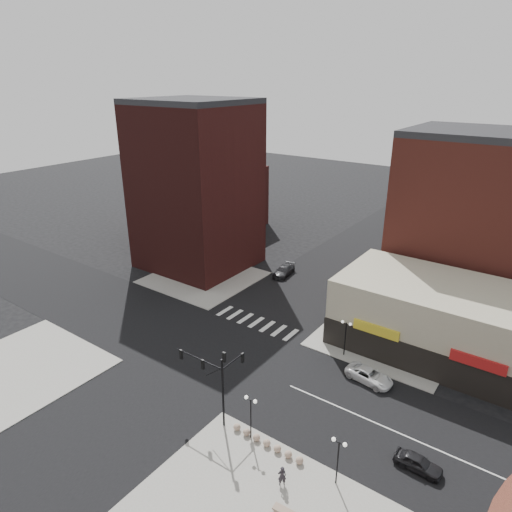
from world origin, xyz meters
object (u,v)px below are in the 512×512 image
Objects in this scene: street_lamp_ne at (346,330)px; dark_sedan_east at (418,463)px; street_lamp_se_a at (251,407)px; pedestrian at (282,476)px; traffic_signal at (217,373)px; dark_sedan_north at (284,271)px; white_suv at (369,376)px; street_lamp_se_b at (339,451)px.

street_lamp_ne is 16.16m from dark_sedan_east.
street_lamp_se_a is 16.03m from street_lamp_ne.
traffic_signal is at bearing -60.99° from pedestrian.
street_lamp_se_a is at bearing -69.66° from dark_sedan_north.
dark_sedan_north is (-28.71, 25.50, 0.09)m from dark_sedan_east.
street_lamp_se_a reaches higher than dark_sedan_north.
white_suv is 11.18m from dark_sedan_east.
street_lamp_se_a reaches higher than dark_sedan_east.
traffic_signal is 2.08× the size of dark_sedan_east.
pedestrian is at bearing -173.59° from white_suv.
street_lamp_se_a is at bearing -93.58° from street_lamp_ne.
traffic_signal is at bearing 153.61° from white_suv.
pedestrian is at bearing 135.15° from dark_sedan_east.
white_suv is 2.73× the size of pedestrian.
traffic_signal is 17.60m from dark_sedan_east.
street_lamp_ne is 5.52m from white_suv.
traffic_signal is 1.54× the size of dark_sedan_north.
street_lamp_se_b is (8.00, 0.00, 0.00)m from street_lamp_se_a.
street_lamp_se_a is 1.00× the size of street_lamp_ne.
street_lamp_se_b is (11.76, -0.17, -1.67)m from traffic_signal.
pedestrian is at bearing -17.59° from traffic_signal.
dark_sedan_east is at bearing 21.87° from street_lamp_se_a.
white_suv is at bearing 102.48° from street_lamp_se_b.
traffic_signal is 9.78m from pedestrian.
pedestrian is at bearing -65.22° from dark_sedan_north.
street_lamp_se_a is at bearing 112.89° from dark_sedan_east.
dark_sedan_east is at bearing -49.11° from dark_sedan_north.
street_lamp_se_b reaches higher than white_suv.
dark_sedan_east is (4.58, 5.05, -2.66)m from street_lamp_se_b.
pedestrian is at bearing -141.95° from street_lamp_se_b.
street_lamp_se_a is (3.76, -0.17, -1.67)m from traffic_signal.
street_lamp_se_b is at bearing 174.64° from pedestrian.
dark_sedan_east is (16.34, 4.88, -4.33)m from traffic_signal.
dark_sedan_north is at bearing 112.15° from traffic_signal.
pedestrian reaches higher than dark_sedan_east.
white_suv is (5.05, 13.31, -2.62)m from street_lamp_se_a.
dark_sedan_north reaches higher than dark_sedan_east.
traffic_signal reaches higher than pedestrian.
dark_sedan_north is at bearing -101.13° from pedestrian.
street_lamp_ne is at bearing 86.42° from street_lamp_se_a.
street_lamp_se_b is 7.32m from dark_sedan_east.
pedestrian is at bearing -28.02° from street_lamp_se_a.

